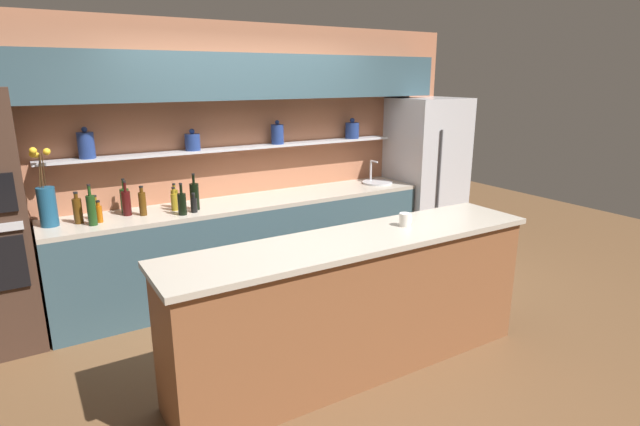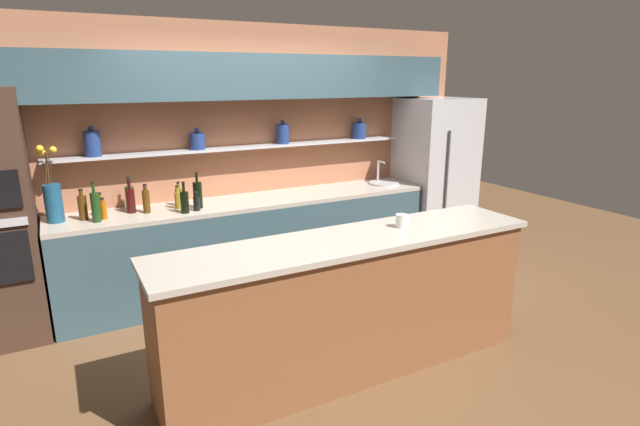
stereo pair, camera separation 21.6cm
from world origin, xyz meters
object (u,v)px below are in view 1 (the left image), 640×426
at_px(bottle_sauce_2, 194,204).
at_px(bottle_wine_1, 182,203).
at_px(bottle_wine_9, 195,196).
at_px(flower_vase, 47,202).
at_px(bottle_wine_6, 125,200).
at_px(bottle_oil_7, 175,198).
at_px(bottle_wine_0, 92,210).
at_px(bottle_spirit_3, 78,210).
at_px(bottle_wine_5, 126,203).
at_px(bottle_oil_11, 96,210).
at_px(refrigerator, 425,177).
at_px(bottle_sauce_10, 99,213).
at_px(sink_fixture, 377,181).
at_px(bottle_oil_4, 174,201).
at_px(coffee_mug, 405,220).
at_px(bottle_spirit_8, 143,203).

bearing_deg(bottle_sauce_2, bottle_wine_1, -165.20).
bearing_deg(bottle_wine_9, flower_vase, 174.79).
relative_size(bottle_wine_6, bottle_oil_7, 1.34).
relative_size(bottle_wine_0, bottle_spirit_3, 1.28).
relative_size(bottle_wine_5, bottle_wine_6, 1.01).
xyz_separation_m(bottle_spirit_3, bottle_oil_11, (0.14, 0.04, -0.03)).
height_order(refrigerator, flower_vase, refrigerator).
xyz_separation_m(bottle_spirit_3, bottle_wine_9, (0.96, -0.06, 0.02)).
bearing_deg(bottle_wine_0, bottle_wine_5, 29.44).
height_order(bottle_wine_6, bottle_sauce_10, bottle_wine_6).
relative_size(sink_fixture, bottle_sauce_10, 1.81).
bearing_deg(bottle_oil_4, sink_fixture, 0.04).
distance_m(sink_fixture, bottle_wine_0, 3.00).
xyz_separation_m(bottle_oil_4, bottle_oil_7, (0.03, 0.10, 0.00)).
distance_m(bottle_oil_4, bottle_oil_11, 0.65).
height_order(refrigerator, bottle_sauce_10, refrigerator).
bearing_deg(bottle_wine_9, coffee_mug, -56.92).
bearing_deg(bottle_wine_0, bottle_wine_1, -5.29).
height_order(bottle_wine_0, coffee_mug, bottle_wine_0).
relative_size(bottle_sauce_2, bottle_oil_11, 0.83).
bearing_deg(sink_fixture, bottle_spirit_8, -179.43).
bearing_deg(bottle_wine_0, bottle_sauce_10, 45.16).
bearing_deg(bottle_spirit_8, bottle_wine_1, -28.56).
distance_m(bottle_spirit_8, bottle_sauce_10, 0.36).
bearing_deg(coffee_mug, sink_fixture, 58.28).
relative_size(bottle_spirit_8, bottle_sauce_10, 1.40).
distance_m(bottle_sauce_2, bottle_sauce_10, 0.77).
relative_size(bottle_spirit_3, coffee_mug, 2.50).
relative_size(bottle_oil_4, bottle_wine_6, 0.71).
xyz_separation_m(refrigerator, bottle_wine_1, (-2.97, -0.14, 0.10)).
relative_size(bottle_sauce_2, bottle_wine_6, 0.58).
distance_m(sink_fixture, bottle_wine_6, 2.69).
height_order(bottle_wine_5, bottle_sauce_10, bottle_wine_5).
bearing_deg(bottle_wine_9, sink_fixture, 1.87).
distance_m(bottle_wine_1, bottle_oil_7, 0.29).
distance_m(bottle_spirit_3, bottle_wine_9, 0.96).
height_order(bottle_sauce_2, bottle_oil_11, bottle_oil_11).
height_order(bottle_wine_5, bottle_oil_7, bottle_wine_5).
bearing_deg(bottle_spirit_8, coffee_mug, -48.00).
bearing_deg(bottle_wine_1, bottle_wine_5, 150.54).
height_order(bottle_wine_0, bottle_wine_1, bottle_wine_0).
bearing_deg(bottle_wine_1, bottle_sauce_2, 14.80).
bearing_deg(bottle_spirit_8, bottle_oil_7, 21.58).
bearing_deg(bottle_wine_9, refrigerator, 0.44).
distance_m(bottle_sauce_2, bottle_oil_4, 0.20).
relative_size(bottle_spirit_3, bottle_wine_6, 0.87).
distance_m(bottle_wine_0, bottle_oil_11, 0.17).
bearing_deg(bottle_wine_0, refrigerator, 1.14).
bearing_deg(bottle_wine_0, bottle_oil_11, 71.51).
height_order(bottle_sauce_2, coffee_mug, coffee_mug).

